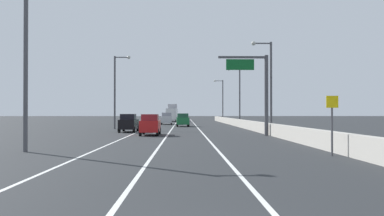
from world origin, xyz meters
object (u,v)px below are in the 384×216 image
overhead_sign_gantry (259,85)px  car_green_2 (183,120)px  car_red_1 (150,125)px  lamp_post_right_third (238,92)px  car_silver_3 (167,119)px  lamp_post_left_near (31,52)px  car_black_0 (129,123)px  lamp_post_right_second (268,80)px  box_truck (172,113)px  lamp_post_left_mid (117,87)px  speed_advisory_sign (332,121)px  lamp_post_right_fourth (222,98)px

overhead_sign_gantry → car_green_2: size_ratio=1.84×
overhead_sign_gantry → car_red_1: overhead_sign_gantry is taller
lamp_post_right_third → car_red_1: lamp_post_right_third is taller
car_red_1 → car_silver_3: car_silver_3 is taller
lamp_post_left_near → car_black_0: (2.35, 22.54, -4.49)m
lamp_post_right_second → lamp_post_left_near: bearing=-131.6°
car_black_0 → box_truck: size_ratio=0.45×
lamp_post_left_mid → lamp_post_left_near: bearing=-89.6°
lamp_post_left_mid → car_green_2: lamp_post_left_mid is taller
car_black_0 → car_red_1: car_red_1 is taller
lamp_post_left_mid → lamp_post_right_second: bearing=-32.5°
overhead_sign_gantry → lamp_post_right_second: 4.34m
box_truck → speed_advisory_sign: bearing=-82.5°
car_green_2 → car_silver_3: bearing=105.6°
overhead_sign_gantry → car_silver_3: 36.31m
lamp_post_right_second → box_truck: bearing=101.6°
lamp_post_left_mid → car_red_1: (5.46, -14.16, -4.49)m
lamp_post_right_fourth → box_truck: (-11.33, 5.48, -3.59)m
speed_advisory_sign → lamp_post_right_fourth: (1.12, 72.24, 3.72)m
box_truck → lamp_post_right_fourth: bearing=-25.8°
car_black_0 → car_green_2: 18.16m
lamp_post_left_near → car_silver_3: 50.56m
car_black_0 → car_red_1: bearing=-65.5°
lamp_post_left_near → box_truck: size_ratio=1.05×
lamp_post_left_near → car_black_0: lamp_post_left_near is taller
lamp_post_left_near → car_green_2: lamp_post_left_near is taller
lamp_post_left_near → lamp_post_left_mid: same height
speed_advisory_sign → car_red_1: size_ratio=0.74×
lamp_post_right_third → car_green_2: size_ratio=2.33×
car_red_1 → car_green_2: (3.00, 23.52, 0.00)m
lamp_post_left_mid → lamp_post_right_third: bearing=39.0°
lamp_post_left_mid → car_black_0: lamp_post_left_mid is taller
overhead_sign_gantry → lamp_post_right_second: lamp_post_right_second is taller
lamp_post_right_second → lamp_post_right_third: (0.22, 25.29, 0.00)m
lamp_post_right_fourth → car_red_1: size_ratio=2.32×
car_black_0 → lamp_post_right_second: bearing=-12.4°
speed_advisory_sign → car_green_2: (-7.57, 42.09, -0.77)m
car_black_0 → box_truck: bearing=86.5°
lamp_post_right_third → car_red_1: size_ratio=2.32×
car_silver_3 → box_truck: box_truck is taller
speed_advisory_sign → lamp_post_right_second: bearing=86.6°
car_black_0 → box_truck: 52.92m
lamp_post_left_near → car_green_2: 40.81m
car_black_0 → car_silver_3: bearing=83.8°
speed_advisory_sign → car_red_1: bearing=119.7°
lamp_post_left_mid → car_black_0: 9.37m
car_black_0 → lamp_post_right_fourth: bearing=72.9°
overhead_sign_gantry → lamp_post_left_mid: bearing=136.2°
lamp_post_right_second → car_red_1: 13.06m
lamp_post_right_fourth → lamp_post_left_mid: 43.08m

